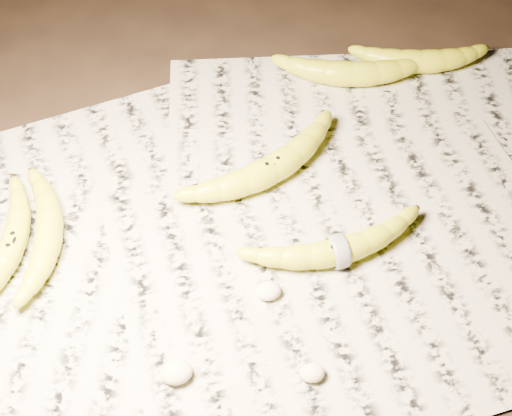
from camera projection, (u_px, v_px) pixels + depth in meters
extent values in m
plane|color=black|center=(260.00, 234.00, 0.90)|extent=(3.00, 3.00, 0.00)
cube|color=#ACA893|center=(247.00, 233.00, 0.89)|extent=(0.90, 0.70, 0.01)
torus|color=white|center=(338.00, 250.00, 0.85)|extent=(0.01, 0.04, 0.04)
ellipsoid|color=beige|center=(176.00, 370.00, 0.76)|extent=(0.04, 0.03, 0.02)
ellipsoid|color=beige|center=(313.00, 371.00, 0.76)|extent=(0.03, 0.02, 0.02)
ellipsoid|color=beige|center=(268.00, 289.00, 0.83)|extent=(0.03, 0.03, 0.02)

